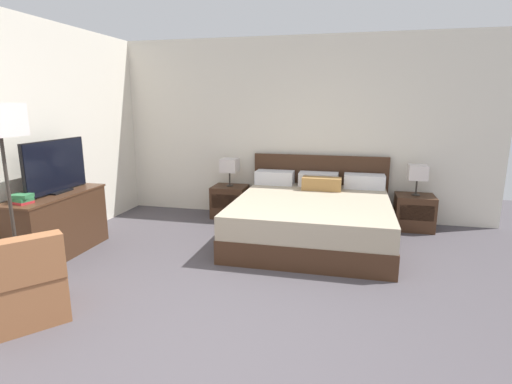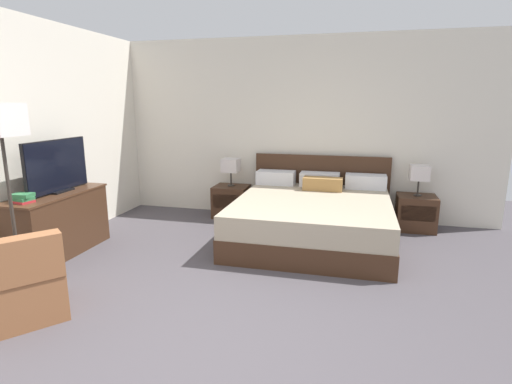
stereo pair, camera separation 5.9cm
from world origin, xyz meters
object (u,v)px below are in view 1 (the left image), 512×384
at_px(tv, 56,167).
at_px(book_blue_cover, 22,199).
at_px(book_red_cover, 21,202).
at_px(floor_lamp, 0,134).
at_px(nightstand_right, 414,212).
at_px(dresser, 57,223).
at_px(nightstand_left, 230,201).
at_px(table_lamp_left, 229,166).
at_px(table_lamp_right, 418,173).
at_px(book_small_top, 21,196).
at_px(bed, 312,217).
at_px(armchair_by_window, 15,288).

relative_size(tv, book_blue_cover, 5.26).
distance_m(book_red_cover, floor_lamp, 0.90).
relative_size(nightstand_right, dresser, 0.41).
distance_m(tv, floor_lamp, 1.09).
relative_size(nightstand_left, table_lamp_left, 1.22).
height_order(nightstand_right, dresser, dresser).
bearing_deg(book_blue_cover, nightstand_right, 30.33).
xyz_separation_m(table_lamp_right, book_red_cover, (-4.23, -2.47, -0.06)).
height_order(book_small_top, floor_lamp, floor_lamp).
height_order(bed, tv, tv).
height_order(book_small_top, armchair_by_window, book_small_top).
xyz_separation_m(dresser, floor_lamp, (0.28, -0.87, 1.11)).
bearing_deg(dresser, nightstand_left, 53.31).
distance_m(bed, floor_lamp, 3.55).
height_order(book_blue_cover, armchair_by_window, book_blue_cover).
bearing_deg(table_lamp_left, book_red_cover, -121.34).
relative_size(nightstand_left, nightstand_right, 1.00).
bearing_deg(nightstand_right, book_red_cover, -149.73).
bearing_deg(tv, book_small_top, -90.20).
relative_size(tv, book_red_cover, 4.63).
relative_size(bed, book_red_cover, 10.27).
bearing_deg(bed, book_blue_cover, -149.18).
height_order(bed, nightstand_right, bed).
bearing_deg(book_small_top, dresser, 90.09).
bearing_deg(floor_lamp, book_blue_cover, 123.30).
relative_size(table_lamp_left, book_red_cover, 2.07).
bearing_deg(tv, table_lamp_right, 24.58).
bearing_deg(tv, nightstand_right, 24.56).
xyz_separation_m(table_lamp_left, book_small_top, (-1.50, -2.47, 0.00)).
bearing_deg(armchair_by_window, table_lamp_left, 76.57).
xyz_separation_m(dresser, book_small_top, (0.00, -0.46, 0.43)).
bearing_deg(nightstand_right, tv, -155.44).
xyz_separation_m(tv, armchair_by_window, (0.69, -1.42, -0.75)).
xyz_separation_m(bed, table_lamp_left, (-1.36, 0.76, 0.51)).
bearing_deg(book_red_cover, armchair_by_window, -51.53).
relative_size(nightstand_right, tv, 0.54).
relative_size(book_small_top, armchair_by_window, 0.20).
bearing_deg(book_blue_cover, floor_lamp, -56.70).
height_order(nightstand_left, armchair_by_window, armchair_by_window).
height_order(book_red_cover, floor_lamp, floor_lamp).
relative_size(nightstand_left, tv, 0.54).
height_order(book_blue_cover, floor_lamp, floor_lamp).
distance_m(tv, armchair_by_window, 1.75).
height_order(bed, book_small_top, bed).
relative_size(dresser, book_small_top, 6.65).
bearing_deg(floor_lamp, nightstand_right, 36.18).
relative_size(bed, table_lamp_right, 4.97).
bearing_deg(nightstand_right, table_lamp_left, 179.97).
relative_size(table_lamp_right, book_small_top, 2.21).
bearing_deg(book_blue_cover, table_lamp_right, 30.34).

